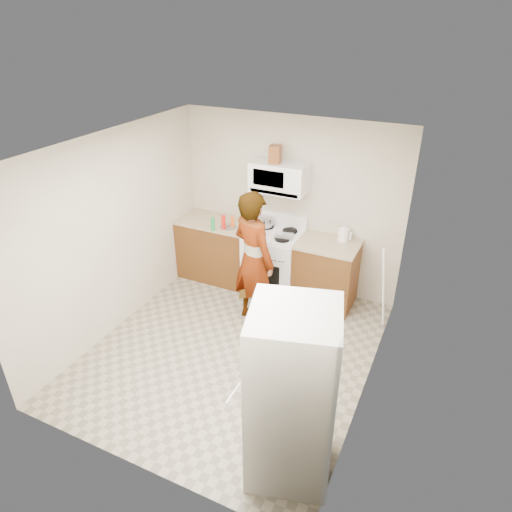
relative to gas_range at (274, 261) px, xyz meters
The scene contains 20 objects.
floor 1.56m from the gas_range, 86.14° to the right, with size 3.60×3.60×0.00m, color gray.
back_wall 0.83m from the gas_range, 72.00° to the left, with size 3.20×0.02×2.50m, color beige.
right_wall 2.37m from the gas_range, 41.25° to the right, with size 0.02×3.60×2.50m, color beige.
cabinet_left 0.94m from the gas_range, behind, with size 1.12×0.62×0.90m, color #5C3115.
counter_left 1.03m from the gas_range, behind, with size 1.14×0.64×0.04m, color tan.
cabinet_right 0.78m from the gas_range, ahead, with size 0.80×0.62×0.90m, color #5C3115.
counter_right 0.89m from the gas_range, ahead, with size 0.82×0.64×0.04m, color tan.
gas_range is the anchor object (origin of this frame).
microwave 1.22m from the gas_range, 90.00° to the left, with size 0.76×0.38×0.40m, color white.
person 0.90m from the gas_range, 86.23° to the right, with size 0.66×0.44×1.82m, color tan.
fridge 3.01m from the gas_range, 64.07° to the right, with size 0.70×0.70×1.70m, color beige.
kettle 1.09m from the gas_range, 10.25° to the left, with size 0.14×0.14×0.17m, color white.
jug 1.54m from the gas_range, 120.35° to the left, with size 0.14×0.14×0.24m, color brown.
saucepan 0.58m from the gas_range, 146.63° to the left, with size 0.22×0.22×0.12m, color #B4B4B9.
tray 0.51m from the gas_range, 26.37° to the right, with size 0.25×0.16×0.05m, color white.
bottle_spray 0.91m from the gas_range, 164.94° to the right, with size 0.06×0.06×0.20m, color red.
bottle_hot_sauce 0.82m from the gas_range, behind, with size 0.05×0.05×0.16m, color #FF5D1C.
bottle_green_cap 1.02m from the gas_range, 160.08° to the right, with size 0.06×0.06×0.19m, color #1A9243.
pot_lid 0.81m from the gas_range, behind, with size 0.24×0.24×0.01m, color white.
broom 1.65m from the gas_range, 10.69° to the right, with size 0.03×0.03×1.23m, color white.
Camera 1 is at (2.12, -3.84, 3.66)m, focal length 32.00 mm.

